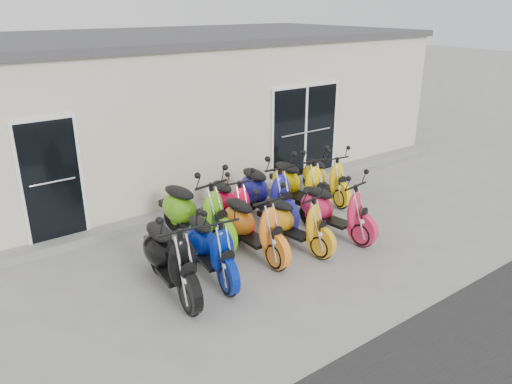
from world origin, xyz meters
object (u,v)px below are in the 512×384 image
Objects in this scene: scooter_front_blue at (210,238)px; scooter_front_red at (335,202)px; scooter_front_black at (170,248)px; scooter_back_red at (231,196)px; scooter_back_extra at (325,171)px; scooter_back_blue at (266,185)px; scooter_back_green at (195,203)px; scooter_back_yellow at (299,177)px; scooter_front_orange_a at (253,217)px; scooter_front_orange_b at (295,214)px.

scooter_front_blue is 2.60m from scooter_front_red.
scooter_front_black reaches higher than scooter_front_blue.
scooter_front_black reaches higher than scooter_back_red.
scooter_front_black is at bearing -154.52° from scooter_back_extra.
scooter_back_green is at bearing -174.21° from scooter_back_blue.
scooter_back_yellow is at bearing -163.57° from scooter_back_extra.
scooter_back_extra is at bearing 27.78° from scooter_front_blue.
scooter_front_orange_a is 0.95× the size of scooter_back_yellow.
scooter_front_red is 1.41m from scooter_back_blue.
scooter_front_orange_b is at bearing -64.20° from scooter_back_red.
scooter_back_extra is (2.46, 0.00, 0.00)m from scooter_back_red.
scooter_back_green is (1.12, 1.20, 0.03)m from scooter_front_black.
scooter_front_orange_a is 1.09× the size of scooter_front_orange_b.
scooter_back_red is at bearing 99.21° from scooter_front_orange_b.
scooter_front_black is 1.64m from scooter_back_green.
scooter_back_green is 1.18× the size of scooter_back_extra.
scooter_front_blue is 1.70m from scooter_front_orange_b.
scooter_front_orange_b is at bearing -99.15° from scooter_back_blue.
scooter_back_yellow is at bearing 4.17° from scooter_back_red.
scooter_front_blue is 3.97m from scooter_back_extra.
scooter_front_blue is (0.70, 0.03, -0.06)m from scooter_front_black.
scooter_front_orange_b is at bearing -50.93° from scooter_back_green.
scooter_back_green is at bearing -168.82° from scooter_back_extra.
scooter_front_orange_a is at bearing -97.14° from scooter_back_red.
scooter_front_blue reaches higher than scooter_back_extra.
scooter_back_green is at bearing 78.63° from scooter_front_blue.
scooter_back_yellow is (1.18, 1.24, 0.09)m from scooter_front_orange_b.
scooter_front_black reaches higher than scooter_back_extra.
scooter_back_blue reaches higher than scooter_front_blue.
scooter_front_orange_a is 1.19m from scooter_back_red.
scooter_back_green is at bearing 128.83° from scooter_front_orange_b.
scooter_front_orange_a is at bearing -147.23° from scooter_back_yellow.
scooter_back_red is at bearing -171.58° from scooter_back_extra.
scooter_front_red is at bearing 5.98° from scooter_front_blue.
scooter_front_red reaches higher than scooter_back_red.
scooter_front_orange_b is 1.43m from scooter_back_red.
scooter_back_green is 0.88m from scooter_back_red.
scooter_back_yellow reaches higher than scooter_front_blue.
scooter_front_red is (0.90, -0.07, 0.03)m from scooter_front_orange_b.
scooter_front_black is at bearing -140.85° from scooter_back_green.
scooter_back_extra is (1.72, 0.15, -0.11)m from scooter_back_blue.
scooter_back_green reaches higher than scooter_front_orange_b.
scooter_back_yellow reaches higher than scooter_front_black.
scooter_back_blue reaches higher than scooter_front_black.
scooter_back_blue is at bearing -166.72° from scooter_back_extra.
scooter_front_blue is 1.04× the size of scooter_back_red.
scooter_front_blue is 0.96× the size of scooter_front_orange_a.
scooter_front_orange_a is (1.66, 0.22, -0.03)m from scooter_front_black.
scooter_front_orange_b is at bearing -15.14° from scooter_front_orange_a.
scooter_front_blue reaches higher than scooter_front_red.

